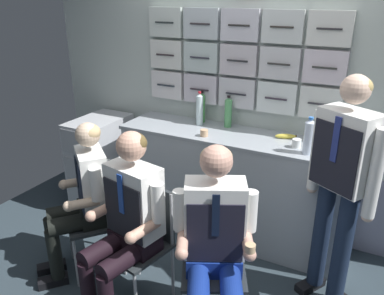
{
  "coord_description": "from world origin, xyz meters",
  "views": [
    {
      "loc": [
        1.04,
        -1.8,
        2.08
      ],
      "look_at": [
        -0.17,
        0.51,
        1.03
      ],
      "focal_mm": 36.31,
      "sensor_mm": 36.0,
      "label": 1
    }
  ],
  "objects_px": {
    "water_bottle_short": "(202,107)",
    "snack_banana": "(286,136)",
    "folding_chair_near_trolley": "(214,250)",
    "crew_member_center": "(126,218)",
    "crew_member_left": "(82,195)",
    "folding_chair_left": "(106,208)",
    "paper_cup_tan": "(334,139)",
    "crew_member_standing": "(341,178)",
    "folding_chair_center": "(145,231)",
    "service_trolley": "(101,159)",
    "crew_member_near_trolley": "(215,240)"
  },
  "relations": [
    {
      "from": "water_bottle_short",
      "to": "snack_banana",
      "type": "distance_m",
      "value": 0.82
    },
    {
      "from": "folding_chair_near_trolley",
      "to": "snack_banana",
      "type": "height_order",
      "value": "snack_banana"
    },
    {
      "from": "crew_member_center",
      "to": "crew_member_left",
      "type": "bearing_deg",
      "value": 163.78
    },
    {
      "from": "crew_member_center",
      "to": "water_bottle_short",
      "type": "bearing_deg",
      "value": 94.77
    },
    {
      "from": "crew_member_center",
      "to": "folding_chair_left",
      "type": "bearing_deg",
      "value": 146.38
    },
    {
      "from": "folding_chair_near_trolley",
      "to": "snack_banana",
      "type": "distance_m",
      "value": 1.18
    },
    {
      "from": "crew_member_center",
      "to": "water_bottle_short",
      "type": "distance_m",
      "value": 1.39
    },
    {
      "from": "folding_chair_near_trolley",
      "to": "paper_cup_tan",
      "type": "height_order",
      "value": "paper_cup_tan"
    },
    {
      "from": "crew_member_standing",
      "to": "folding_chair_center",
      "type": "bearing_deg",
      "value": -154.64
    },
    {
      "from": "crew_member_center",
      "to": "crew_member_standing",
      "type": "relative_size",
      "value": 0.78
    },
    {
      "from": "folding_chair_center",
      "to": "service_trolley",
      "type": "bearing_deg",
      "value": 141.78
    },
    {
      "from": "folding_chair_left",
      "to": "crew_member_left",
      "type": "height_order",
      "value": "crew_member_left"
    },
    {
      "from": "crew_member_center",
      "to": "snack_banana",
      "type": "height_order",
      "value": "crew_member_center"
    },
    {
      "from": "crew_member_near_trolley",
      "to": "service_trolley",
      "type": "bearing_deg",
      "value": 149.64
    },
    {
      "from": "crew_member_near_trolley",
      "to": "paper_cup_tan",
      "type": "height_order",
      "value": "crew_member_near_trolley"
    },
    {
      "from": "water_bottle_short",
      "to": "folding_chair_near_trolley",
      "type": "bearing_deg",
      "value": -60.15
    },
    {
      "from": "snack_banana",
      "to": "crew_member_standing",
      "type": "bearing_deg",
      "value": -46.95
    },
    {
      "from": "crew_member_center",
      "to": "folding_chair_near_trolley",
      "type": "xyz_separation_m",
      "value": [
        0.55,
        0.19,
        -0.19
      ]
    },
    {
      "from": "crew_member_standing",
      "to": "paper_cup_tan",
      "type": "bearing_deg",
      "value": 103.55
    },
    {
      "from": "service_trolley",
      "to": "folding_chair_left",
      "type": "xyz_separation_m",
      "value": [
        0.7,
        -0.78,
        0.03
      ]
    },
    {
      "from": "folding_chair_left",
      "to": "water_bottle_short",
      "type": "xyz_separation_m",
      "value": [
        0.3,
        1.06,
        0.58
      ]
    },
    {
      "from": "crew_member_standing",
      "to": "snack_banana",
      "type": "relative_size",
      "value": 9.49
    },
    {
      "from": "service_trolley",
      "to": "crew_member_center",
      "type": "height_order",
      "value": "crew_member_center"
    },
    {
      "from": "folding_chair_left",
      "to": "folding_chair_center",
      "type": "distance_m",
      "value": 0.46
    },
    {
      "from": "crew_member_left",
      "to": "folding_chair_center",
      "type": "distance_m",
      "value": 0.57
    },
    {
      "from": "crew_member_center",
      "to": "crew_member_near_trolley",
      "type": "distance_m",
      "value": 0.62
    },
    {
      "from": "crew_member_standing",
      "to": "water_bottle_short",
      "type": "distance_m",
      "value": 1.46
    },
    {
      "from": "water_bottle_short",
      "to": "service_trolley",
      "type": "bearing_deg",
      "value": -164.58
    },
    {
      "from": "folding_chair_center",
      "to": "crew_member_center",
      "type": "bearing_deg",
      "value": -101.55
    },
    {
      "from": "folding_chair_left",
      "to": "crew_member_center",
      "type": "bearing_deg",
      "value": -33.62
    },
    {
      "from": "service_trolley",
      "to": "crew_member_standing",
      "type": "xyz_separation_m",
      "value": [
        2.32,
        -0.35,
        0.47
      ]
    },
    {
      "from": "folding_chair_center",
      "to": "snack_banana",
      "type": "xyz_separation_m",
      "value": [
        0.66,
        1.1,
        0.46
      ]
    },
    {
      "from": "service_trolley",
      "to": "crew_member_left",
      "type": "height_order",
      "value": "crew_member_left"
    },
    {
      "from": "crew_member_left",
      "to": "water_bottle_short",
      "type": "xyz_separation_m",
      "value": [
        0.41,
        1.18,
        0.43
      ]
    },
    {
      "from": "crew_member_center",
      "to": "snack_banana",
      "type": "xyz_separation_m",
      "value": [
        0.69,
        1.26,
        0.27
      ]
    },
    {
      "from": "folding_chair_center",
      "to": "folding_chair_near_trolley",
      "type": "relative_size",
      "value": 1.0
    },
    {
      "from": "water_bottle_short",
      "to": "snack_banana",
      "type": "xyz_separation_m",
      "value": [
        0.8,
        -0.07,
        -0.12
      ]
    },
    {
      "from": "folding_chair_center",
      "to": "water_bottle_short",
      "type": "distance_m",
      "value": 1.32
    },
    {
      "from": "crew_member_center",
      "to": "snack_banana",
      "type": "distance_m",
      "value": 1.46
    },
    {
      "from": "folding_chair_center",
      "to": "snack_banana",
      "type": "distance_m",
      "value": 1.37
    },
    {
      "from": "service_trolley",
      "to": "water_bottle_short",
      "type": "bearing_deg",
      "value": 15.42
    },
    {
      "from": "folding_chair_left",
      "to": "snack_banana",
      "type": "height_order",
      "value": "snack_banana"
    },
    {
      "from": "folding_chair_near_trolley",
      "to": "paper_cup_tan",
      "type": "xyz_separation_m",
      "value": [
        0.51,
        1.13,
        0.49
      ]
    },
    {
      "from": "crew_member_standing",
      "to": "snack_banana",
      "type": "bearing_deg",
      "value": 133.05
    },
    {
      "from": "service_trolley",
      "to": "paper_cup_tan",
      "type": "xyz_separation_m",
      "value": [
        2.17,
        0.26,
        0.51
      ]
    },
    {
      "from": "crew_member_near_trolley",
      "to": "paper_cup_tan",
      "type": "relative_size",
      "value": 15.75
    },
    {
      "from": "paper_cup_tan",
      "to": "snack_banana",
      "type": "relative_size",
      "value": 0.47
    },
    {
      "from": "folding_chair_left",
      "to": "crew_member_center",
      "type": "distance_m",
      "value": 0.53
    },
    {
      "from": "crew_member_left",
      "to": "folding_chair_center",
      "type": "relative_size",
      "value": 1.45
    },
    {
      "from": "crew_member_left",
      "to": "folding_chair_center",
      "type": "xyz_separation_m",
      "value": [
        0.55,
        0.0,
        -0.15
      ]
    }
  ]
}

